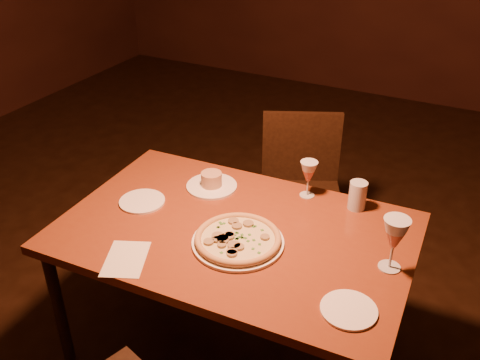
% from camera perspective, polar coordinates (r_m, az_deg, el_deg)
% --- Properties ---
extents(floor, '(7.00, 7.00, 0.00)m').
position_cam_1_polar(floor, '(2.49, -2.19, -18.62)').
color(floor, black).
rests_on(floor, ground).
extents(dining_table, '(1.34, 0.89, 0.70)m').
position_cam_1_polar(dining_table, '(2.06, -0.55, -6.65)').
color(dining_table, brown).
rests_on(dining_table, floor).
extents(chair_far, '(0.53, 0.53, 0.83)m').
position_cam_1_polar(chair_far, '(2.75, 6.49, -0.78)').
color(chair_far, black).
rests_on(chair_far, floor).
extents(pizza_plate, '(0.34, 0.34, 0.04)m').
position_cam_1_polar(pizza_plate, '(1.94, -0.22, -6.34)').
color(pizza_plate, white).
rests_on(pizza_plate, dining_table).
extents(ramekin_saucer, '(0.22, 0.22, 0.07)m').
position_cam_1_polar(ramekin_saucer, '(2.27, -3.05, -0.28)').
color(ramekin_saucer, white).
rests_on(ramekin_saucer, dining_table).
extents(wine_glass_far, '(0.07, 0.07, 0.16)m').
position_cam_1_polar(wine_glass_far, '(2.20, 7.27, 0.11)').
color(wine_glass_far, '#B35B4A').
rests_on(wine_glass_far, dining_table).
extents(wine_glass_right, '(0.09, 0.09, 0.20)m').
position_cam_1_polar(wine_glass_right, '(1.85, 16.04, -6.59)').
color(wine_glass_right, '#B35B4A').
rests_on(wine_glass_right, dining_table).
extents(water_tumbler, '(0.07, 0.07, 0.12)m').
position_cam_1_polar(water_tumbler, '(2.16, 12.43, -1.62)').
color(water_tumbler, '#B2BAC3').
rests_on(water_tumbler, dining_table).
extents(side_plate_left, '(0.19, 0.19, 0.01)m').
position_cam_1_polar(side_plate_left, '(2.21, -10.40, -2.26)').
color(side_plate_left, white).
rests_on(side_plate_left, dining_table).
extents(side_plate_near, '(0.18, 0.18, 0.01)m').
position_cam_1_polar(side_plate_near, '(1.72, 11.52, -13.41)').
color(side_plate_near, white).
rests_on(side_plate_near, dining_table).
extents(menu_card, '(0.21, 0.24, 0.00)m').
position_cam_1_polar(menu_card, '(1.92, -12.08, -8.22)').
color(menu_card, silver).
rests_on(menu_card, dining_table).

